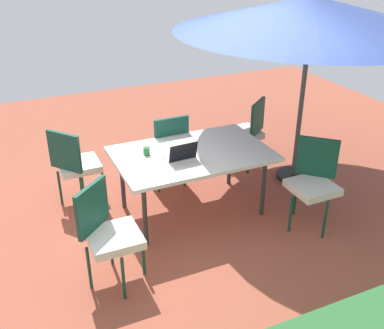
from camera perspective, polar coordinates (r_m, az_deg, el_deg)
ground_plane at (r=5.41m, az=0.00°, el=-5.85°), size 10.00×10.00×0.02m
dining_table at (r=5.06m, az=0.00°, el=1.00°), size 1.72×1.10×0.76m
patio_umbrella at (r=5.59m, az=14.79°, el=17.82°), size 3.18×3.18×2.31m
chair_south at (r=5.69m, az=-3.10°, el=2.33°), size 0.46×0.46×0.98m
chair_southwest at (r=6.22m, az=6.84°, el=4.38°), size 0.58×0.58×0.98m
chair_northeast at (r=4.17m, az=-10.50°, el=-8.15°), size 0.59×0.59×0.98m
chair_southeast at (r=5.44m, az=-14.47°, el=0.25°), size 0.58×0.58×0.98m
chair_northwest at (r=5.08m, az=15.04°, el=-1.84°), size 0.59×0.59×0.98m
laptop at (r=4.86m, az=-1.45°, el=1.16°), size 0.33×0.26×0.21m
cup at (r=4.98m, az=-5.73°, el=1.68°), size 0.07×0.07×0.09m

